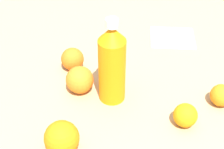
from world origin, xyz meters
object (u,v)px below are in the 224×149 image
at_px(orange_1, 80,80).
at_px(orange_0, 185,115).
at_px(water_bottle, 112,64).
at_px(orange_2, 221,95).
at_px(orange_3, 72,59).
at_px(folded_napkin, 173,37).
at_px(orange_4, 62,138).

bearing_deg(orange_1, orange_0, -99.04).
xyz_separation_m(water_bottle, orange_0, (-0.05, -0.20, -0.08)).
xyz_separation_m(orange_1, orange_2, (0.05, -0.38, -0.01)).
relative_size(orange_2, orange_3, 0.88).
xyz_separation_m(orange_0, orange_1, (0.05, 0.30, 0.01)).
xyz_separation_m(water_bottle, orange_1, (0.00, 0.09, -0.08)).
xyz_separation_m(orange_0, folded_napkin, (0.39, 0.09, -0.03)).
height_order(orange_0, orange_1, orange_1).
bearing_deg(orange_4, orange_0, -58.54).
relative_size(water_bottle, orange_1, 3.17).
distance_m(orange_3, folded_napkin, 0.37).
distance_m(water_bottle, orange_4, 0.23).
bearing_deg(orange_2, orange_3, 85.29).
distance_m(orange_0, orange_3, 0.38).
bearing_deg(orange_0, water_bottle, 77.33).
bearing_deg(orange_3, water_bottle, -121.29).
bearing_deg(folded_napkin, orange_0, -167.69).
xyz_separation_m(orange_2, folded_napkin, (0.29, 0.17, -0.03)).
bearing_deg(orange_4, orange_1, 9.18).
relative_size(water_bottle, orange_2, 4.08).
height_order(water_bottle, orange_0, water_bottle).
bearing_deg(orange_1, folded_napkin, -31.75).
bearing_deg(orange_1, orange_2, -81.96).
bearing_deg(water_bottle, orange_0, -101.27).
distance_m(orange_4, folded_napkin, 0.58).
relative_size(orange_1, orange_3, 1.13).
height_order(orange_1, orange_2, orange_1).
bearing_deg(water_bottle, folded_napkin, -17.59).
bearing_deg(folded_napkin, orange_4, 162.07).
xyz_separation_m(orange_2, orange_4, (-0.26, 0.35, 0.01)).
bearing_deg(orange_1, water_bottle, -90.94).
relative_size(orange_0, folded_napkin, 0.41).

